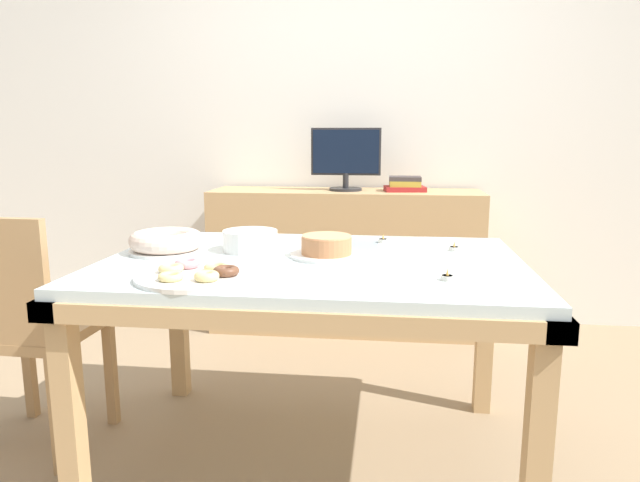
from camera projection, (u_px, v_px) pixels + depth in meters
ground_plane at (313, 456)px, 2.19m from camera, size 12.00×12.00×0.00m
wall_back at (350, 122)px, 3.71m from camera, size 8.00×0.10×2.60m
dining_table at (313, 283)px, 2.07m from camera, size 1.52×1.05×0.78m
chair at (22, 323)px, 2.13m from camera, size 0.43×0.43×0.94m
sideboard at (345, 260)px, 3.58m from camera, size 1.66×0.44×0.88m
computer_monitor at (347, 159)px, 3.46m from camera, size 0.42×0.20×0.38m
book_stack at (405, 184)px, 3.45m from camera, size 0.26×0.20×0.09m
cake_chocolate_round at (327, 247)px, 2.08m from camera, size 0.27×0.27×0.08m
cake_golden_bundt at (166, 242)px, 2.16m from camera, size 0.28×0.28×0.08m
pastry_platter at (197, 274)px, 1.77m from camera, size 0.38×0.38×0.04m
plate_stack at (250, 241)px, 2.19m from camera, size 0.21×0.21×0.08m
tealight_right_edge at (454, 248)px, 2.19m from camera, size 0.04×0.04×0.04m
tealight_left_edge at (383, 240)px, 2.36m from camera, size 0.04×0.04×0.04m
tealight_centre at (447, 277)px, 1.75m from camera, size 0.04×0.04×0.04m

